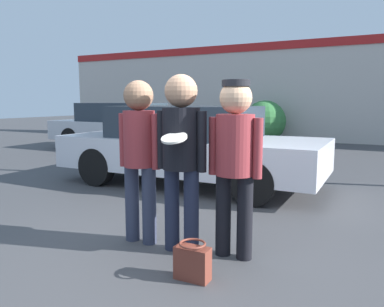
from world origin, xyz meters
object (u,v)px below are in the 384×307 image
object	(u,v)px
handbag	(192,262)
parked_car_far	(123,126)
person_right	(235,152)
shrub	(265,121)
person_middle_with_frisbee	(181,147)
parked_car_near	(189,145)
person_left	(139,148)

from	to	relation	value
handbag	parked_car_far	bearing A→B (deg)	131.00
person_right	shrub	distance (m)	10.58
person_right	shrub	bearing A→B (deg)	104.65
person_middle_with_frisbee	parked_car_far	xyz separation A→B (m)	(-5.53, 6.29, -0.32)
person_right	parked_car_near	size ratio (longest dim) A/B	0.36
person_middle_with_frisbee	parked_car_near	distance (m)	3.12
shrub	handbag	distance (m)	11.15
person_left	handbag	distance (m)	1.35
person_middle_with_frisbee	parked_car_near	bearing A→B (deg)	116.11
parked_car_near	shrub	bearing A→B (deg)	96.00
person_middle_with_frisbee	parked_car_far	size ratio (longest dim) A/B	0.37
person_middle_with_frisbee	shrub	size ratio (longest dim) A/B	1.14
person_right	parked_car_far	size ratio (longest dim) A/B	0.36
person_right	parked_car_near	distance (m)	3.28
person_right	shrub	size ratio (longest dim) A/B	1.10
person_left	shrub	world-z (taller)	person_left
parked_car_near	shrub	xyz separation A→B (m)	(-0.79, 7.55, 0.04)
person_middle_with_frisbee	handbag	size ratio (longest dim) A/B	5.37
person_left	shrub	bearing A→B (deg)	99.06
parked_car_near	parked_car_far	xyz separation A→B (m)	(-4.16, 3.51, 0.01)
person_left	parked_car_far	distance (m)	8.03
person_left	parked_car_near	bearing A→B (deg)	107.14
person_left	handbag	world-z (taller)	person_left
person_right	handbag	bearing A→B (deg)	-102.61
shrub	handbag	world-z (taller)	shrub
person_left	shrub	xyz separation A→B (m)	(-1.64, 10.31, -0.25)
parked_car_near	parked_car_far	world-z (taller)	parked_car_far
person_middle_with_frisbee	parked_car_near	world-z (taller)	person_middle_with_frisbee
person_left	person_middle_with_frisbee	bearing A→B (deg)	-3.31
person_left	person_right	size ratio (longest dim) A/B	1.01
person_middle_with_frisbee	person_right	world-z (taller)	person_middle_with_frisbee
person_left	parked_car_far	xyz separation A→B (m)	(-5.01, 6.26, -0.28)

